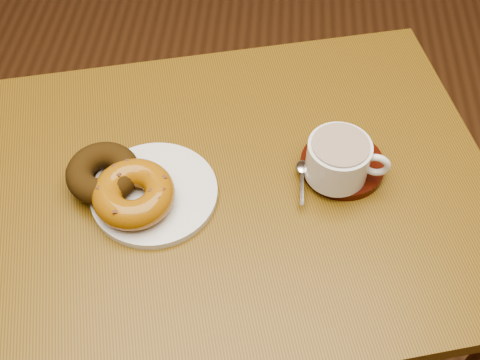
# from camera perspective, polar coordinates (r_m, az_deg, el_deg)

# --- Properties ---
(cafe_table) EXTENTS (1.00, 0.85, 0.81)m
(cafe_table) POSITION_cam_1_polar(r_m,az_deg,el_deg) (1.08, -1.06, -4.78)
(cafe_table) COLOR brown
(cafe_table) RESTS_ON ground
(donut_plate) EXTENTS (0.23, 0.23, 0.01)m
(donut_plate) POSITION_cam_1_polar(r_m,az_deg,el_deg) (0.97, -8.13, -1.24)
(donut_plate) COLOR silver
(donut_plate) RESTS_ON cafe_table
(donut_cinnamon) EXTENTS (0.15, 0.15, 0.04)m
(donut_cinnamon) POSITION_cam_1_polar(r_m,az_deg,el_deg) (0.97, -12.86, 0.66)
(donut_cinnamon) COLOR #34210A
(donut_cinnamon) RESTS_ON donut_plate
(donut_caramel) EXTENTS (0.14, 0.14, 0.05)m
(donut_caramel) POSITION_cam_1_polar(r_m,az_deg,el_deg) (0.93, -10.06, -1.30)
(donut_caramel) COLOR #9C6111
(donut_caramel) RESTS_ON donut_plate
(saucer) EXTENTS (0.15, 0.15, 0.01)m
(saucer) POSITION_cam_1_polar(r_m,az_deg,el_deg) (1.00, 9.67, 1.44)
(saucer) COLOR #350E07
(saucer) RESTS_ON cafe_table
(coffee_cup) EXTENTS (0.13, 0.10, 0.07)m
(coffee_cup) POSITION_cam_1_polar(r_m,az_deg,el_deg) (0.95, 9.38, 1.97)
(coffee_cup) COLOR silver
(coffee_cup) RESTS_ON saucer
(teaspoon) EXTENTS (0.02, 0.09, 0.01)m
(teaspoon) POSITION_cam_1_polar(r_m,az_deg,el_deg) (0.97, 5.91, 0.88)
(teaspoon) COLOR silver
(teaspoon) RESTS_ON saucer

